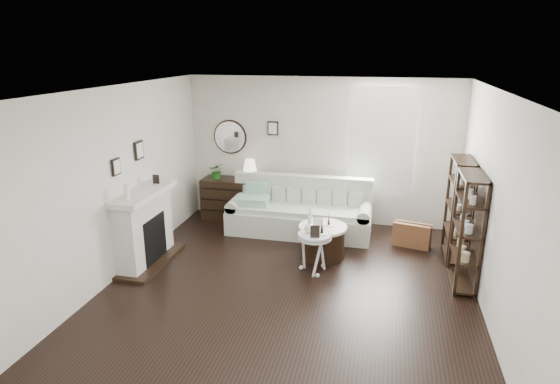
% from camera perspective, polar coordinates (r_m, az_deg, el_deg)
% --- Properties ---
extents(room, '(5.50, 5.50, 5.50)m').
position_cam_1_polar(room, '(8.55, 9.83, 6.22)').
color(room, black).
rests_on(room, ground).
extents(fireplace, '(0.50, 1.40, 1.84)m').
position_cam_1_polar(fireplace, '(7.43, -16.14, -4.42)').
color(fireplace, silver).
rests_on(fireplace, ground).
extents(shelf_unit_far, '(0.30, 0.80, 1.60)m').
position_cam_1_polar(shelf_unit_far, '(7.71, 20.90, -2.01)').
color(shelf_unit_far, black).
rests_on(shelf_unit_far, ground).
extents(shelf_unit_near, '(0.30, 0.80, 1.60)m').
position_cam_1_polar(shelf_unit_near, '(6.87, 21.82, -4.42)').
color(shelf_unit_near, black).
rests_on(shelf_unit_near, ground).
extents(sofa, '(2.53, 0.87, 0.98)m').
position_cam_1_polar(sofa, '(8.40, 2.43, -2.74)').
color(sofa, beige).
rests_on(sofa, ground).
extents(quilt, '(0.58, 0.49, 0.14)m').
position_cam_1_polar(quilt, '(8.39, -3.26, -0.99)').
color(quilt, '#248661').
rests_on(quilt, sofa).
extents(suitcase, '(0.64, 0.33, 0.41)m').
position_cam_1_polar(suitcase, '(8.12, 15.76, -5.06)').
color(suitcase, brown).
rests_on(suitcase, ground).
extents(dresser, '(1.18, 0.51, 0.79)m').
position_cam_1_polar(dresser, '(9.07, -5.69, -0.83)').
color(dresser, black).
rests_on(dresser, ground).
extents(table_lamp, '(0.32, 0.32, 0.40)m').
position_cam_1_polar(table_lamp, '(8.81, -3.68, 2.69)').
color(table_lamp, white).
rests_on(table_lamp, dresser).
extents(potted_plant, '(0.33, 0.30, 0.32)m').
position_cam_1_polar(potted_plant, '(8.97, -7.68, 2.57)').
color(potted_plant, '#1F621C').
rests_on(potted_plant, dresser).
extents(drum_table, '(0.76, 0.76, 0.52)m').
position_cam_1_polar(drum_table, '(7.44, 5.19, -6.00)').
color(drum_table, black).
rests_on(drum_table, ground).
extents(pedestal_table, '(0.50, 0.50, 0.60)m').
position_cam_1_polar(pedestal_table, '(6.84, 4.25, -5.51)').
color(pedestal_table, silver).
rests_on(pedestal_table, ground).
extents(eiffel_drum, '(0.12, 0.12, 0.17)m').
position_cam_1_polar(eiffel_drum, '(7.35, 5.97, -3.45)').
color(eiffel_drum, black).
rests_on(eiffel_drum, drum_table).
extents(bottle_drum, '(0.07, 0.07, 0.31)m').
position_cam_1_polar(bottle_drum, '(7.24, 3.70, -3.11)').
color(bottle_drum, silver).
rests_on(bottle_drum, drum_table).
extents(card_frame_drum, '(0.15, 0.09, 0.19)m').
position_cam_1_polar(card_frame_drum, '(7.14, 4.64, -3.94)').
color(card_frame_drum, silver).
rests_on(card_frame_drum, drum_table).
extents(eiffel_ped, '(0.14, 0.14, 0.19)m').
position_cam_1_polar(eiffel_ped, '(6.81, 5.14, -4.32)').
color(eiffel_ped, black).
rests_on(eiffel_ped, pedestal_table).
extents(flask_ped, '(0.14, 0.14, 0.26)m').
position_cam_1_polar(flask_ped, '(6.81, 3.59, -3.97)').
color(flask_ped, silver).
rests_on(flask_ped, pedestal_table).
extents(card_frame_ped, '(0.14, 0.08, 0.18)m').
position_cam_1_polar(card_frame_ped, '(6.67, 4.29, -4.83)').
color(card_frame_ped, black).
rests_on(card_frame_ped, pedestal_table).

